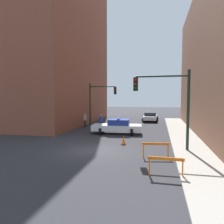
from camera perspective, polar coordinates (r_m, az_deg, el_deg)
The scene contains 12 objects.
ground_plane at distance 14.80m, azimuth -4.16°, elevation -10.00°, with size 120.00×120.00×0.00m, color #2D2D33.
sidewalk_right at distance 14.38m, azimuth 20.72°, elevation -10.43°, with size 2.40×44.00×0.12m.
building_corner_left at distance 33.41m, azimuth -18.27°, elevation 20.15°, with size 14.00×20.00×25.89m.
traffic_light_near at distance 14.77m, azimuth 14.83°, elevation 3.69°, with size 3.64×0.35×5.20m.
traffic_light_far at distance 27.17m, azimuth -3.53°, elevation 3.67°, with size 3.44×0.35×5.20m.
police_car at distance 21.03m, azimuth 1.39°, elevation -3.76°, with size 4.84×2.62×1.52m.
parked_car_near at distance 31.88m, azimuth 9.98°, elevation -1.22°, with size 2.30×4.32×1.31m.
pedestrian_crossing at distance 23.52m, azimuth -2.94°, elevation -2.59°, with size 0.50×0.50×1.66m.
pedestrian_corner at distance 25.54m, azimuth -7.08°, elevation -2.08°, with size 0.47×0.47×1.66m.
barrier_front at distance 10.27m, azimuth 13.88°, elevation -12.93°, with size 1.60×0.20×0.90m.
barrier_mid at distance 13.20m, azimuth 11.35°, elevation -9.06°, with size 1.59×0.41×0.90m.
traffic_cone at distance 16.48m, azimuth 3.01°, elevation -7.40°, with size 0.36×0.36×0.66m.
Camera 1 is at (4.06, -13.77, 3.61)m, focal length 35.00 mm.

